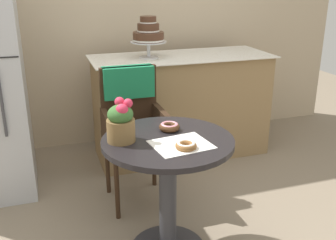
% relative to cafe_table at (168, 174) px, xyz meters
% --- Properties ---
extents(cafe_table, '(0.72, 0.72, 0.72)m').
position_rel_cafe_table_xyz_m(cafe_table, '(0.00, 0.00, 0.00)').
color(cafe_table, black).
rests_on(cafe_table, ground).
extents(wicker_chair, '(0.42, 0.45, 0.95)m').
position_rel_cafe_table_xyz_m(wicker_chair, '(-0.04, 0.70, 0.13)').
color(wicker_chair, '#332114').
rests_on(wicker_chair, ground).
extents(paper_napkin, '(0.32, 0.28, 0.00)m').
position_rel_cafe_table_xyz_m(paper_napkin, '(0.04, -0.10, 0.21)').
color(paper_napkin, white).
rests_on(paper_napkin, cafe_table).
extents(donut_front, '(0.11, 0.11, 0.04)m').
position_rel_cafe_table_xyz_m(donut_front, '(0.05, -0.15, 0.23)').
color(donut_front, '#936033').
rests_on(donut_front, cafe_table).
extents(donut_mid, '(0.12, 0.12, 0.04)m').
position_rel_cafe_table_xyz_m(donut_mid, '(0.05, 0.12, 0.23)').
color(donut_mid, '#4C2D19').
rests_on(donut_mid, cafe_table).
extents(flower_vase, '(0.15, 0.15, 0.23)m').
position_rel_cafe_table_xyz_m(flower_vase, '(-0.24, 0.05, 0.32)').
color(flower_vase, brown).
rests_on(flower_vase, cafe_table).
extents(display_counter, '(1.56, 0.62, 0.90)m').
position_rel_cafe_table_xyz_m(display_counter, '(0.55, 1.30, -0.05)').
color(display_counter, '#93754C').
rests_on(display_counter, ground).
extents(tiered_cake_stand, '(0.30, 0.30, 0.34)m').
position_rel_cafe_table_xyz_m(tiered_cake_stand, '(0.26, 1.30, 0.59)').
color(tiered_cake_stand, silver).
rests_on(tiered_cake_stand, display_counter).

